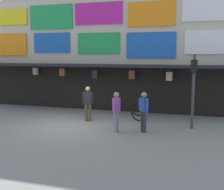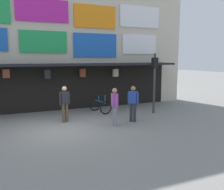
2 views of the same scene
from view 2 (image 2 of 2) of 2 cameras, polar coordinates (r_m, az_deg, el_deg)
ground_plane at (r=10.48m, az=-11.81°, el=-7.95°), size 80.00×80.00×0.00m
shopfront at (r=14.60m, az=-15.96°, el=12.25°), size 18.00×2.60×8.00m
traffic_light_far at (r=13.22m, az=9.84°, el=4.95°), size 0.28×0.33×3.20m
bicycle_parked at (r=13.39m, az=-2.72°, el=-2.43°), size 0.94×1.28×1.05m
pedestrian_in_white at (r=11.38m, az=4.91°, el=-1.58°), size 0.40×0.42×1.68m
pedestrian_in_yellow at (r=11.45m, az=-10.95°, el=-1.64°), size 0.51×0.31×1.68m
pedestrian_in_red at (r=10.61m, az=0.61°, el=-2.29°), size 0.25×0.53×1.68m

